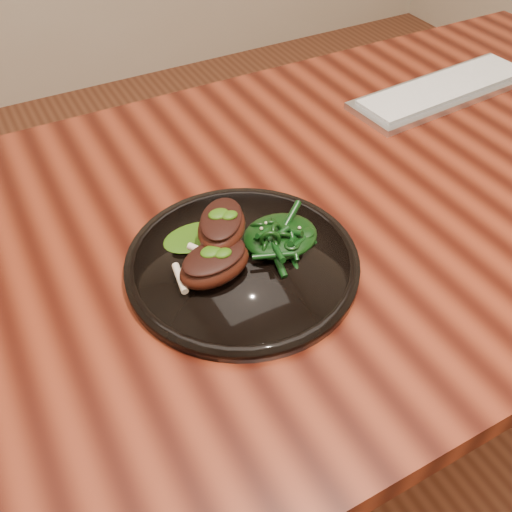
{
  "coord_description": "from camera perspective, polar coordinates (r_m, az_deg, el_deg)",
  "views": [
    {
      "loc": [
        -0.39,
        -0.55,
        1.27
      ],
      "look_at": [
        -0.15,
        -0.1,
        0.78
      ],
      "focal_mm": 40.0,
      "sensor_mm": 36.0,
      "label": 1
    }
  ],
  "objects": [
    {
      "name": "plate",
      "position": [
        0.73,
        -1.38,
        -0.7
      ],
      "size": [
        0.3,
        0.3,
        0.02
      ],
      "color": "black",
      "rests_on": "desk"
    },
    {
      "name": "lamb_chop_front",
      "position": [
        0.69,
        -4.2,
        -0.74
      ],
      "size": [
        0.11,
        0.08,
        0.04
      ],
      "color": "#3D150B",
      "rests_on": "plate"
    },
    {
      "name": "desk",
      "position": [
        0.9,
        5.47,
        1.67
      ],
      "size": [
        1.6,
        0.8,
        0.75
      ],
      "color": "black",
      "rests_on": "ground"
    },
    {
      "name": "greens_heap",
      "position": [
        0.74,
        2.45,
        2.42
      ],
      "size": [
        0.1,
        0.09,
        0.04
      ],
      "color": "black",
      "rests_on": "plate"
    },
    {
      "name": "herb_smear",
      "position": [
        0.76,
        -6.15,
        1.89
      ],
      "size": [
        0.09,
        0.06,
        0.01
      ],
      "primitive_type": "ellipsoid",
      "color": "#1C4407",
      "rests_on": "plate"
    },
    {
      "name": "keyboard",
      "position": [
        1.17,
        18.3,
        15.49
      ],
      "size": [
        0.39,
        0.14,
        0.02
      ],
      "color": "silver",
      "rests_on": "desk"
    },
    {
      "name": "lamb_chop_back",
      "position": [
        0.71,
        -3.48,
        3.04
      ],
      "size": [
        0.1,
        0.11,
        0.04
      ],
      "color": "#3D150B",
      "rests_on": "plate"
    }
  ]
}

